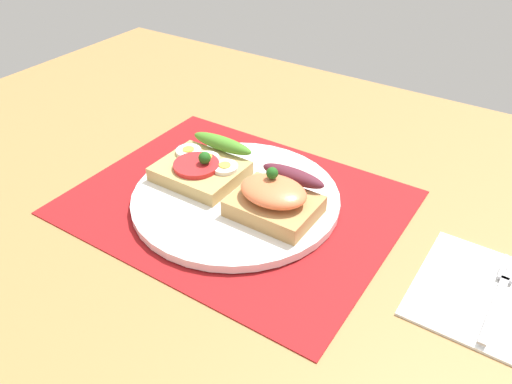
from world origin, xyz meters
TOP-DOWN VIEW (x-y plane):
  - ground_plane at (0.00, 0.00)cm, footprint 120.00×90.00cm
  - placemat at (0.00, 0.00)cm, footprint 39.10×31.07cm
  - plate at (0.00, 0.00)cm, footprint 25.78×25.78cm
  - sandwich_egg_tomato at (-5.99, 1.36)cm, footprint 10.58×10.37cm
  - sandwich_salmon at (5.95, -0.26)cm, footprint 9.86×9.11cm
  - napkin at (30.32, 0.79)cm, footprint 14.17×14.55cm
  - fork at (31.08, 1.10)cm, footprint 1.62×13.53cm

SIDE VIEW (x-z plane):
  - ground_plane at x=0.00cm, z-range -3.20..0.00cm
  - placemat at x=0.00cm, z-range 0.00..0.30cm
  - napkin at x=30.32cm, z-range 0.00..0.60cm
  - fork at x=31.08cm, z-range 0.60..0.92cm
  - plate at x=0.00cm, z-range 0.30..1.33cm
  - sandwich_egg_tomato at x=-5.99cm, z-range 0.72..4.75cm
  - sandwich_salmon at x=5.95cm, z-range 0.56..6.24cm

